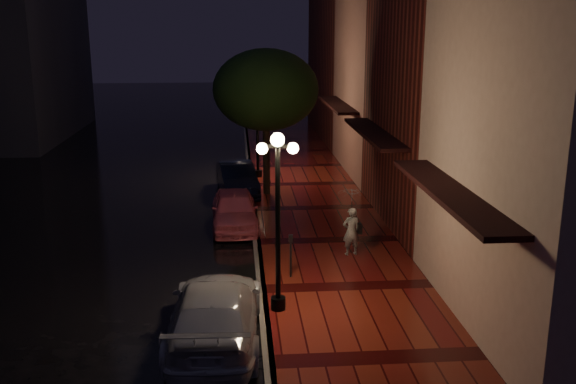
# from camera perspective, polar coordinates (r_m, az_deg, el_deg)

# --- Properties ---
(ground) EXTENTS (120.00, 120.00, 0.00)m
(ground) POSITION_cam_1_polar(r_m,az_deg,el_deg) (20.44, -2.77, -4.84)
(ground) COLOR black
(ground) RESTS_ON ground
(sidewalk) EXTENTS (4.50, 60.00, 0.15)m
(sidewalk) POSITION_cam_1_polar(r_m,az_deg,el_deg) (20.60, 3.51, -4.47)
(sidewalk) COLOR #4B0E0D
(sidewalk) RESTS_ON ground
(curb) EXTENTS (0.25, 60.00, 0.15)m
(curb) POSITION_cam_1_polar(r_m,az_deg,el_deg) (20.42, -2.78, -4.64)
(curb) COLOR #595451
(curb) RESTS_ON ground
(storefront_mid) EXTENTS (5.00, 8.00, 11.00)m
(storefront_mid) POSITION_cam_1_polar(r_m,az_deg,el_deg) (22.60, 15.23, 10.82)
(storefront_mid) COLOR #511914
(storefront_mid) RESTS_ON ground
(storefront_far) EXTENTS (5.00, 8.00, 9.00)m
(storefront_far) POSITION_cam_1_polar(r_m,az_deg,el_deg) (30.31, 10.02, 10.06)
(storefront_far) COLOR #8C5951
(storefront_far) RESTS_ON ground
(storefront_extra) EXTENTS (5.00, 12.00, 10.00)m
(storefront_extra) POSITION_cam_1_polar(r_m,az_deg,el_deg) (40.02, 6.44, 11.97)
(storefront_extra) COLOR #511914
(storefront_extra) RESTS_ON ground
(streetlamp_near) EXTENTS (0.96, 0.36, 4.31)m
(streetlamp_near) POSITION_cam_1_polar(r_m,az_deg,el_deg) (14.90, -0.91, -1.78)
(streetlamp_near) COLOR black
(streetlamp_near) RESTS_ON sidewalk
(streetlamp_far) EXTENTS (0.96, 0.36, 4.31)m
(streetlamp_far) POSITION_cam_1_polar(r_m,az_deg,el_deg) (28.59, -2.74, 6.16)
(streetlamp_far) COLOR black
(streetlamp_far) RESTS_ON sidewalk
(street_tree) EXTENTS (4.16, 4.16, 5.80)m
(street_tree) POSITION_cam_1_polar(r_m,az_deg,el_deg) (25.41, -1.96, 8.85)
(street_tree) COLOR black
(street_tree) RESTS_ON sidewalk
(pink_car) EXTENTS (1.68, 3.91, 1.32)m
(pink_car) POSITION_cam_1_polar(r_m,az_deg,el_deg) (22.10, -4.77, -1.57)
(pink_car) COLOR #D9596E
(pink_car) RESTS_ON ground
(navy_car) EXTENTS (1.90, 4.12, 1.31)m
(navy_car) POSITION_cam_1_polar(r_m,az_deg,el_deg) (26.52, -4.56, 1.18)
(navy_car) COLOR black
(navy_car) RESTS_ON ground
(silver_car) EXTENTS (2.17, 4.92, 1.41)m
(silver_car) POSITION_cam_1_polar(r_m,az_deg,el_deg) (14.37, -6.48, -10.61)
(silver_car) COLOR #AFAEB6
(silver_car) RESTS_ON ground
(woman_with_umbrella) EXTENTS (0.85, 0.86, 2.04)m
(woman_with_umbrella) POSITION_cam_1_polar(r_m,az_deg,el_deg) (18.96, 5.69, -1.71)
(woman_with_umbrella) COLOR silver
(woman_with_umbrella) RESTS_ON sidewalk
(parking_meter) EXTENTS (0.11, 0.09, 1.20)m
(parking_meter) POSITION_cam_1_polar(r_m,az_deg,el_deg) (17.38, 0.25, -5.31)
(parking_meter) COLOR black
(parking_meter) RESTS_ON sidewalk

